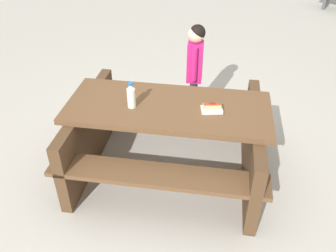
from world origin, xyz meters
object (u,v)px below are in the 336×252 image
object	(u,v)px
hotdog_tray	(212,108)
soda_bottle	(131,96)
child_in_coat	(195,62)
picnic_table	(168,133)

from	to	relation	value
hotdog_tray	soda_bottle	bearing A→B (deg)	-172.26
soda_bottle	child_in_coat	xyz separation A→B (m)	(0.37, 1.04, -0.12)
picnic_table	hotdog_tray	distance (m)	0.51
picnic_table	child_in_coat	bearing A→B (deg)	85.52
picnic_table	hotdog_tray	xyz separation A→B (m)	(0.39, -0.01, 0.34)
soda_bottle	child_in_coat	distance (m)	1.11
soda_bottle	hotdog_tray	size ratio (longest dim) A/B	1.15
soda_bottle	hotdog_tray	bearing A→B (deg)	7.74
hotdog_tray	child_in_coat	bearing A→B (deg)	108.33
soda_bottle	picnic_table	bearing A→B (deg)	18.23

